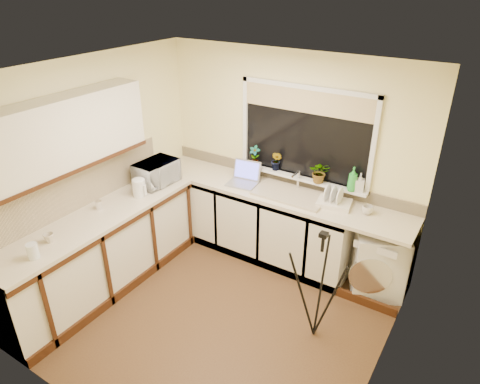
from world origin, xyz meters
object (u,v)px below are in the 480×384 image
object	(u,v)px
plant_a	(255,156)
soap_bottle_green	(353,179)
dish_rack	(334,203)
laptop	(244,177)
kettle	(139,188)
washing_machine	(378,261)
tripod	(318,287)
plant_b	(277,161)
glass_jug	(33,251)
soap_bottle_clear	(360,182)
cup_left	(49,238)
microwave	(157,173)
plant_d	(320,172)
steel_jar	(99,205)
cup_back	(367,210)

from	to	relation	value
plant_a	soap_bottle_green	distance (m)	1.23
dish_rack	laptop	bearing A→B (deg)	171.62
kettle	plant_a	bearing A→B (deg)	53.20
washing_machine	tripod	xyz separation A→B (m)	(-0.29, -0.99, 0.21)
washing_machine	plant_b	distance (m)	1.60
glass_jug	soap_bottle_clear	world-z (taller)	soap_bottle_clear
tripod	plant_b	size ratio (longest dim) A/B	4.84
plant_b	cup_left	xyz separation A→B (m)	(-1.18, -2.30, -0.23)
dish_rack	plant_b	distance (m)	0.88
microwave	plant_b	world-z (taller)	plant_b
dish_rack	soap_bottle_green	world-z (taller)	soap_bottle_green
plant_d	cup_left	size ratio (longest dim) A/B	2.61
laptop	steel_jar	world-z (taller)	laptop
steel_jar	soap_bottle_green	xyz separation A→B (m)	(2.22, 1.57, 0.24)
microwave	cup_back	distance (m)	2.44
steel_jar	kettle	bearing A→B (deg)	72.17
kettle	cup_left	size ratio (longest dim) A/B	2.02
steel_jar	soap_bottle_clear	size ratio (longest dim) A/B	0.48
dish_rack	steel_jar	size ratio (longest dim) A/B	3.63
dish_rack	plant_d	xyz separation A→B (m)	(-0.26, 0.16, 0.25)
plant_a	cup_back	xyz separation A→B (m)	(1.46, -0.15, -0.23)
dish_rack	plant_b	world-z (taller)	plant_b
plant_a	dish_rack	bearing A→B (deg)	-8.66
dish_rack	soap_bottle_green	bearing A→B (deg)	41.99
washing_machine	steel_jar	xyz separation A→B (m)	(-2.65, -1.43, 0.57)
plant_a	laptop	bearing A→B (deg)	-96.82
laptop	soap_bottle_clear	bearing A→B (deg)	2.09
laptop	glass_jug	distance (m)	2.43
washing_machine	plant_a	size ratio (longest dim) A/B	2.89
kettle	dish_rack	bearing A→B (deg)	26.19
cup_back	laptop	bearing A→B (deg)	-178.22
soap_bottle_green	soap_bottle_clear	distance (m)	0.09
kettle	microwave	world-z (taller)	microwave
washing_machine	soap_bottle_clear	world-z (taller)	soap_bottle_clear
kettle	tripod	bearing A→B (deg)	-0.66
laptop	plant_a	size ratio (longest dim) A/B	1.46
kettle	cup_back	distance (m)	2.50
microwave	cup_back	size ratio (longest dim) A/B	4.30
microwave	soap_bottle_green	xyz separation A→B (m)	(2.12, 0.76, 0.15)
laptop	soap_bottle_green	distance (m)	1.28
dish_rack	glass_jug	distance (m)	3.01
steel_jar	plant_a	world-z (taller)	plant_a
tripod	cup_back	size ratio (longest dim) A/B	10.02
steel_jar	cup_left	xyz separation A→B (m)	(0.10, -0.69, -0.00)
steel_jar	glass_jug	bearing A→B (deg)	-77.72
glass_jug	soap_bottle_green	xyz separation A→B (m)	(2.02, 2.49, 0.21)
washing_machine	plant_b	xyz separation A→B (m)	(-1.38, 0.19, 0.80)
steel_jar	plant_a	size ratio (longest dim) A/B	0.38
microwave	plant_a	xyz separation A→B (m)	(0.90, 0.77, 0.14)
soap_bottle_clear	cup_back	xyz separation A→B (m)	(0.16, -0.17, -0.21)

